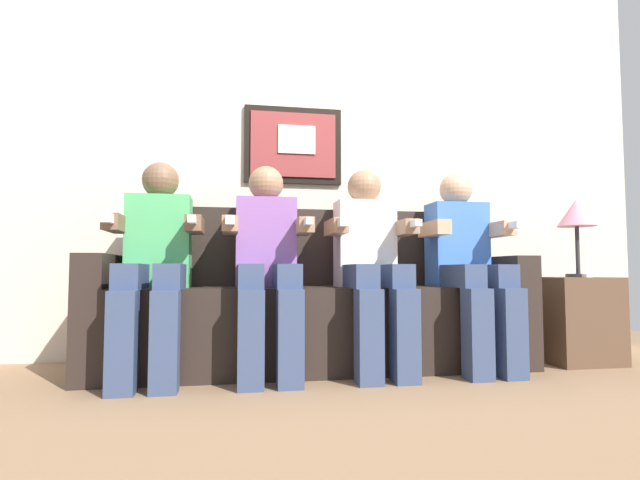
{
  "coord_description": "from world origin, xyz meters",
  "views": [
    {
      "loc": [
        -0.45,
        -2.4,
        0.54
      ],
      "look_at": [
        0.0,
        0.15,
        0.7
      ],
      "focal_mm": 27.62,
      "sensor_mm": 36.0,
      "label": 1
    }
  ],
  "objects_px": {
    "person_right_center": "(371,258)",
    "person_rightmost": "(467,259)",
    "couch": "(314,311)",
    "person_left_center": "(267,258)",
    "person_leftmost": "(155,257)",
    "spare_remote_on_table": "(582,276)",
    "table_lamp": "(576,217)",
    "side_table_right": "(574,319)"
  },
  "relations": [
    {
      "from": "couch",
      "to": "table_lamp",
      "type": "distance_m",
      "value": 1.65
    },
    {
      "from": "table_lamp",
      "to": "spare_remote_on_table",
      "type": "xyz_separation_m",
      "value": [
        -0.01,
        -0.04,
        -0.35
      ]
    },
    {
      "from": "person_right_center",
      "to": "side_table_right",
      "type": "xyz_separation_m",
      "value": [
        1.26,
        0.06,
        -0.36
      ]
    },
    {
      "from": "person_rightmost",
      "to": "couch",
      "type": "bearing_deg",
      "value": 168.61
    },
    {
      "from": "couch",
      "to": "person_leftmost",
      "type": "relative_size",
      "value": 2.14
    },
    {
      "from": "side_table_right",
      "to": "couch",
      "type": "bearing_deg",
      "value": 176.01
    },
    {
      "from": "person_leftmost",
      "to": "spare_remote_on_table",
      "type": "relative_size",
      "value": 8.54
    },
    {
      "from": "couch",
      "to": "person_right_center",
      "type": "xyz_separation_m",
      "value": [
        0.28,
        -0.17,
        0.29
      ]
    },
    {
      "from": "person_rightmost",
      "to": "spare_remote_on_table",
      "type": "distance_m",
      "value": 0.71
    },
    {
      "from": "person_rightmost",
      "to": "side_table_right",
      "type": "distance_m",
      "value": 0.79
    },
    {
      "from": "person_left_center",
      "to": "person_rightmost",
      "type": "relative_size",
      "value": 1.0
    },
    {
      "from": "spare_remote_on_table",
      "to": "couch",
      "type": "bearing_deg",
      "value": 173.19
    },
    {
      "from": "person_right_center",
      "to": "person_leftmost",
      "type": "bearing_deg",
      "value": 180.0
    },
    {
      "from": "person_leftmost",
      "to": "spare_remote_on_table",
      "type": "height_order",
      "value": "person_leftmost"
    },
    {
      "from": "person_leftmost",
      "to": "table_lamp",
      "type": "xyz_separation_m",
      "value": [
        2.38,
        0.03,
        0.25
      ]
    },
    {
      "from": "person_right_center",
      "to": "person_rightmost",
      "type": "height_order",
      "value": "same"
    },
    {
      "from": "side_table_right",
      "to": "person_right_center",
      "type": "bearing_deg",
      "value": -177.2
    },
    {
      "from": "person_left_center",
      "to": "side_table_right",
      "type": "distance_m",
      "value": 1.85
    },
    {
      "from": "couch",
      "to": "spare_remote_on_table",
      "type": "relative_size",
      "value": 18.25
    },
    {
      "from": "couch",
      "to": "person_left_center",
      "type": "relative_size",
      "value": 2.14
    },
    {
      "from": "person_rightmost",
      "to": "person_right_center",
      "type": "bearing_deg",
      "value": -179.95
    },
    {
      "from": "person_left_center",
      "to": "person_rightmost",
      "type": "xyz_separation_m",
      "value": [
        1.11,
        0.0,
        -0.0
      ]
    },
    {
      "from": "person_rightmost",
      "to": "person_left_center",
      "type": "bearing_deg",
      "value": -179.98
    },
    {
      "from": "couch",
      "to": "person_rightmost",
      "type": "height_order",
      "value": "person_rightmost"
    },
    {
      "from": "person_right_center",
      "to": "spare_remote_on_table",
      "type": "xyz_separation_m",
      "value": [
        1.26,
        -0.01,
        -0.1
      ]
    },
    {
      "from": "spare_remote_on_table",
      "to": "person_left_center",
      "type": "bearing_deg",
      "value": 179.53
    },
    {
      "from": "person_leftmost",
      "to": "person_left_center",
      "type": "relative_size",
      "value": 1.0
    },
    {
      "from": "couch",
      "to": "person_left_center",
      "type": "bearing_deg",
      "value": -148.77
    },
    {
      "from": "person_left_center",
      "to": "side_table_right",
      "type": "height_order",
      "value": "person_left_center"
    },
    {
      "from": "spare_remote_on_table",
      "to": "person_leftmost",
      "type": "bearing_deg",
      "value": 179.64
    },
    {
      "from": "couch",
      "to": "person_right_center",
      "type": "distance_m",
      "value": 0.44
    },
    {
      "from": "person_leftmost",
      "to": "person_left_center",
      "type": "distance_m",
      "value": 0.56
    },
    {
      "from": "person_leftmost",
      "to": "table_lamp",
      "type": "relative_size",
      "value": 2.41
    },
    {
      "from": "spare_remote_on_table",
      "to": "side_table_right",
      "type": "bearing_deg",
      "value": 91.58
    },
    {
      "from": "person_rightmost",
      "to": "table_lamp",
      "type": "bearing_deg",
      "value": 1.99
    },
    {
      "from": "side_table_right",
      "to": "table_lamp",
      "type": "height_order",
      "value": "table_lamp"
    },
    {
      "from": "person_right_center",
      "to": "spare_remote_on_table",
      "type": "relative_size",
      "value": 8.54
    },
    {
      "from": "table_lamp",
      "to": "spare_remote_on_table",
      "type": "relative_size",
      "value": 3.54
    },
    {
      "from": "person_left_center",
      "to": "table_lamp",
      "type": "height_order",
      "value": "person_left_center"
    },
    {
      "from": "person_left_center",
      "to": "person_rightmost",
      "type": "distance_m",
      "value": 1.11
    },
    {
      "from": "person_leftmost",
      "to": "person_rightmost",
      "type": "height_order",
      "value": "same"
    },
    {
      "from": "person_right_center",
      "to": "person_left_center",
      "type": "bearing_deg",
      "value": 180.0
    }
  ]
}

